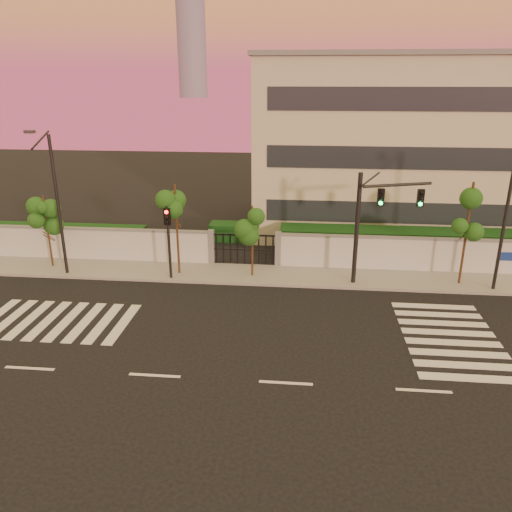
{
  "coord_description": "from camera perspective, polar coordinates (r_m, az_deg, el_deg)",
  "views": [
    {
      "loc": [
        0.46,
        -15.87,
        10.7
      ],
      "look_at": [
        -1.71,
        6.0,
        2.82
      ],
      "focal_mm": 35.0,
      "sensor_mm": 36.0,
      "label": 1
    }
  ],
  "objects": [
    {
      "name": "ground",
      "position": [
        19.15,
        3.43,
        -14.3
      ],
      "size": [
        120.0,
        120.0,
        0.0
      ],
      "primitive_type": "plane",
      "color": "black",
      "rests_on": "ground"
    },
    {
      "name": "sidewalk",
      "position": [
        28.44,
        4.34,
        -2.29
      ],
      "size": [
        60.0,
        3.0,
        0.15
      ],
      "primitive_type": "cube",
      "color": "gray",
      "rests_on": "ground"
    },
    {
      "name": "perimeter_wall",
      "position": [
        29.49,
        4.67,
        0.59
      ],
      "size": [
        60.0,
        0.36,
        2.2
      ],
      "color": "silver",
      "rests_on": "ground"
    },
    {
      "name": "hedge_row",
      "position": [
        32.17,
        6.66,
        1.69
      ],
      "size": [
        41.0,
        4.25,
        1.8
      ],
      "color": "#103612",
      "rests_on": "ground"
    },
    {
      "name": "institutional_building",
      "position": [
        39.08,
        18.68,
        12.03
      ],
      "size": [
        24.4,
        12.4,
        12.25
      ],
      "color": "beige",
      "rests_on": "ground"
    },
    {
      "name": "road_markings",
      "position": [
        22.45,
        -0.23,
        -8.73
      ],
      "size": [
        57.0,
        7.62,
        0.02
      ],
      "color": "silver",
      "rests_on": "ground"
    },
    {
      "name": "street_tree_b",
      "position": [
        31.17,
        -22.86,
        4.31
      ],
      "size": [
        1.41,
        1.12,
        4.41
      ],
      "color": "#382314",
      "rests_on": "ground"
    },
    {
      "name": "street_tree_c",
      "position": [
        27.81,
        -9.08,
        5.29
      ],
      "size": [
        1.52,
        1.21,
        5.29
      ],
      "color": "#382314",
      "rests_on": "ground"
    },
    {
      "name": "street_tree_d",
      "position": [
        27.34,
        -0.39,
        3.52
      ],
      "size": [
        1.47,
        1.17,
        4.17
      ],
      "color": "#382314",
      "rests_on": "ground"
    },
    {
      "name": "street_tree_e",
      "position": [
        28.22,
        23.25,
        4.76
      ],
      "size": [
        1.62,
        1.29,
        5.7
      ],
      "color": "#382314",
      "rests_on": "ground"
    },
    {
      "name": "traffic_signal_main",
      "position": [
        26.74,
        13.21,
        4.45
      ],
      "size": [
        3.82,
        1.38,
        6.16
      ],
      "rotation": [
        0.0,
        0.0,
        0.33
      ],
      "color": "black",
      "rests_on": "ground"
    },
    {
      "name": "traffic_signal_secondary",
      "position": [
        27.49,
        -9.99,
        2.48
      ],
      "size": [
        0.33,
        0.33,
        4.25
      ],
      "rotation": [
        0.0,
        0.0,
        0.27
      ],
      "color": "black",
      "rests_on": "ground"
    },
    {
      "name": "streetlight_west",
      "position": [
        29.26,
        -21.92,
        6.02
      ],
      "size": [
        0.5,
        2.0,
        8.3
      ],
      "color": "black",
      "rests_on": "ground"
    },
    {
      "name": "streetlight_east",
      "position": [
        27.94,
        26.84,
        4.61
      ],
      "size": [
        0.49,
        1.97,
        8.21
      ],
      "color": "black",
      "rests_on": "ground"
    }
  ]
}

